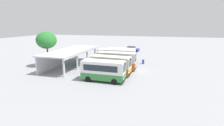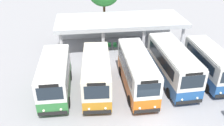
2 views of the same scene
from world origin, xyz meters
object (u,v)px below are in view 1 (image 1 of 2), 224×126
waiting_chair_middle_seat (77,64)px  waiting_chair_second_from_end (75,65)px  waiting_chair_fourth_seat (78,63)px  city_bus_second_in_row (111,65)px  city_bus_nearest_orange (103,70)px  city_bus_middle_cream (116,60)px  waiting_chair_end_by_column (73,66)px  city_bus_fifth_blue (121,54)px  city_bus_fourth_amber (116,56)px  parked_car_flank (132,49)px  litter_bin_apron (143,62)px

waiting_chair_middle_seat → waiting_chair_second_from_end: bearing=-174.1°
waiting_chair_middle_seat → waiting_chair_fourth_seat: bearing=-3.5°
city_bus_second_in_row → waiting_chair_second_from_end: city_bus_second_in_row is taller
city_bus_nearest_orange → city_bus_middle_cream: bearing=-1.4°
waiting_chair_end_by_column → waiting_chair_second_from_end: same height
city_bus_nearest_orange → city_bus_fifth_blue: 14.15m
city_bus_nearest_orange → waiting_chair_fourth_seat: city_bus_nearest_orange is taller
city_bus_nearest_orange → city_bus_fourth_amber: 10.63m
waiting_chair_second_from_end → waiting_chair_fourth_seat: (1.39, 0.03, 0.00)m
city_bus_middle_cream → city_bus_fourth_amber: size_ratio=0.95×
city_bus_middle_cream → waiting_chair_end_by_column: 8.63m
city_bus_middle_cream → waiting_chair_middle_seat: 8.50m
city_bus_second_in_row → city_bus_fourth_amber: city_bus_fourth_amber is taller
city_bus_fifth_blue → parked_car_flank: (15.23, -0.15, -0.94)m
city_bus_nearest_orange → waiting_chair_middle_seat: 10.90m
waiting_chair_end_by_column → city_bus_fourth_amber: bearing=-56.9°
city_bus_fourth_amber → waiting_chair_second_from_end: 8.75m
city_bus_fifth_blue → waiting_chair_middle_seat: (-7.10, 7.78, -1.24)m
city_bus_fourth_amber → waiting_chair_middle_seat: city_bus_fourth_amber is taller
city_bus_nearest_orange → city_bus_fourth_amber: bearing=3.4°
city_bus_nearest_orange → litter_bin_apron: (13.28, -4.85, -1.33)m
city_bus_fourth_amber → waiting_chair_middle_seat: size_ratio=9.48×
waiting_chair_fourth_seat → waiting_chair_middle_seat: bearing=176.5°
city_bus_fifth_blue → waiting_chair_end_by_column: size_ratio=8.00×
city_bus_nearest_orange → city_bus_middle_cream: city_bus_middle_cream is taller
parked_car_flank → litter_bin_apron: 16.89m
city_bus_second_in_row → waiting_chair_fourth_seat: bearing=63.1°
city_bus_middle_cream → parked_car_flank: city_bus_middle_cream is taller
waiting_chair_end_by_column → waiting_chair_fourth_seat: 2.09m
city_bus_second_in_row → city_bus_fifth_blue: size_ratio=1.05×
city_bus_middle_cream → waiting_chair_end_by_column: size_ratio=8.98×
city_bus_middle_cream → city_bus_nearest_orange: bearing=178.6°
city_bus_nearest_orange → city_bus_fifth_blue: bearing=1.8°
waiting_chair_end_by_column → waiting_chair_fourth_seat: same height
parked_car_flank → waiting_chair_fourth_seat: size_ratio=5.61×
city_bus_nearest_orange → city_bus_fourth_amber: (10.61, 0.62, 0.08)m
city_bus_fourth_amber → city_bus_nearest_orange: bearing=-176.6°
parked_car_flank → waiting_chair_second_from_end: bearing=161.1°
city_bus_middle_cream → parked_car_flank: (22.30, 0.46, -1.03)m
city_bus_fourth_amber → litter_bin_apron: bearing=-64.0°
city_bus_nearest_orange → waiting_chair_fourth_seat: (7.74, 8.17, -1.26)m
waiting_chair_middle_seat → waiting_chair_fourth_seat: 0.70m
waiting_chair_second_from_end → waiting_chair_fourth_seat: same height
city_bus_nearest_orange → waiting_chair_fourth_seat: 11.33m
city_bus_middle_cream → waiting_chair_second_from_end: 8.46m
litter_bin_apron → waiting_chair_fourth_seat: bearing=113.0°
city_bus_middle_cream → city_bus_fifth_blue: 7.10m
waiting_chair_middle_seat → waiting_chair_end_by_column: bearing=179.5°
litter_bin_apron → city_bus_fourth_amber: bearing=116.0°
waiting_chair_second_from_end → litter_bin_apron: (6.93, -13.00, -0.07)m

